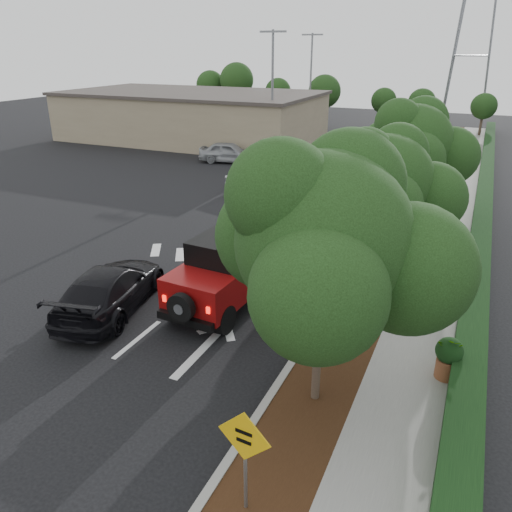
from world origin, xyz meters
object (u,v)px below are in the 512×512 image
Objects in this scene: silver_suv_ahead at (312,237)px; black_suv_oncoming at (111,288)px; red_jeep at (227,271)px; speed_hump_sign at (245,448)px.

black_suv_oncoming is at bearing -124.41° from silver_suv_ahead.
red_jeep is 0.96× the size of silver_suv_ahead.
silver_suv_ahead is at bearing 107.21° from speed_hump_sign.
black_suv_oncoming reaches higher than silver_suv_ahead.
silver_suv_ahead is 2.22× the size of speed_hump_sign.
red_jeep is 5.56m from silver_suv_ahead.
red_jeep is at bearing 123.90° from speed_hump_sign.
red_jeep is 8.14m from speed_hump_sign.
red_jeep is at bearing -162.87° from black_suv_oncoming.
silver_suv_ahead is 0.96× the size of black_suv_oncoming.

